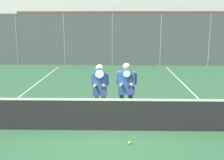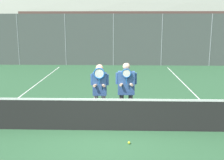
# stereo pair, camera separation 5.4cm
# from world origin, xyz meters

# --- Properties ---
(ground_plane) EXTENTS (120.00, 120.00, 0.00)m
(ground_plane) POSITION_xyz_m (0.00, 0.00, 0.00)
(ground_plane) COLOR #2D5B38
(hill_distant) EXTENTS (118.29, 65.71, 23.00)m
(hill_distant) POSITION_xyz_m (0.00, 62.39, 0.00)
(hill_distant) COLOR gray
(hill_distant) RESTS_ON ground_plane
(clubhouse_building) EXTENTS (18.64, 5.50, 3.80)m
(clubhouse_building) POSITION_xyz_m (1.27, 19.02, 1.92)
(clubhouse_building) COLOR tan
(clubhouse_building) RESTS_ON ground_plane
(fence_back) EXTENTS (19.83, 0.06, 3.50)m
(fence_back) POSITION_xyz_m (-0.00, 11.86, 1.75)
(fence_back) COLOR gray
(fence_back) RESTS_ON ground_plane
(tennis_net) EXTENTS (9.70, 0.09, 1.03)m
(tennis_net) POSITION_xyz_m (0.00, 0.00, 0.48)
(tennis_net) COLOR gray
(tennis_net) RESTS_ON ground_plane
(court_line_left_sideline) EXTENTS (0.05, 16.00, 0.01)m
(court_line_left_sideline) POSITION_xyz_m (-3.60, 3.00, 0.00)
(court_line_left_sideline) COLOR white
(court_line_left_sideline) RESTS_ON ground_plane
(court_line_right_sideline) EXTENTS (0.05, 16.00, 0.01)m
(court_line_right_sideline) POSITION_xyz_m (3.60, 3.00, 0.00)
(court_line_right_sideline) COLOR white
(court_line_right_sideline) RESTS_ON ground_plane
(player_leftmost) EXTENTS (0.54, 0.34, 1.78)m
(player_leftmost) POSITION_xyz_m (-0.13, 0.67, 1.06)
(player_leftmost) COLOR white
(player_leftmost) RESTS_ON ground_plane
(player_center_left) EXTENTS (0.63, 0.34, 1.82)m
(player_center_left) POSITION_xyz_m (0.65, 0.69, 1.09)
(player_center_left) COLOR #56565B
(player_center_left) RESTS_ON ground_plane
(car_far_left) EXTENTS (4.49, 1.96, 1.70)m
(car_far_left) POSITION_xyz_m (-5.46, 14.76, 0.88)
(car_far_left) COLOR #285638
(car_far_left) RESTS_ON ground_plane
(car_left_of_center) EXTENTS (4.08, 2.09, 1.84)m
(car_left_of_center) POSITION_xyz_m (-0.32, 14.79, 0.93)
(car_left_of_center) COLOR #285638
(car_left_of_center) RESTS_ON ground_plane
(car_center) EXTENTS (4.02, 2.07, 1.84)m
(car_center) POSITION_xyz_m (4.59, 14.48, 0.93)
(car_center) COLOR #285638
(car_center) RESTS_ON ground_plane
(tennis_ball_on_court) EXTENTS (0.07, 0.07, 0.07)m
(tennis_ball_on_court) POSITION_xyz_m (0.71, -0.87, 0.03)
(tennis_ball_on_court) COLOR #CCDB33
(tennis_ball_on_court) RESTS_ON ground_plane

